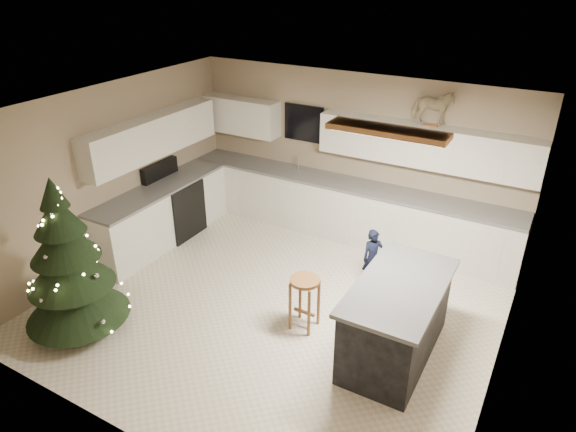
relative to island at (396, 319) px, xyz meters
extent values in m
plane|color=beige|center=(-1.68, 0.14, -0.48)|extent=(5.50, 5.50, 0.00)
cube|color=#9D836A|center=(-1.68, 2.64, 0.82)|extent=(5.50, 0.02, 2.60)
cube|color=#9D836A|center=(-1.68, -2.36, 0.82)|extent=(5.50, 0.02, 2.60)
cube|color=#9D836A|center=(-4.43, 0.14, 0.82)|extent=(0.02, 5.00, 2.60)
cube|color=#9D836A|center=(1.07, 0.14, 0.82)|extent=(0.02, 5.00, 2.60)
cube|color=silver|center=(-1.68, 0.14, 2.12)|extent=(5.50, 5.00, 0.02)
cube|color=brown|center=(-0.38, 0.24, 2.07)|extent=(1.25, 0.32, 0.06)
cube|color=white|center=(-0.38, 0.24, 2.04)|extent=(1.15, 0.24, 0.02)
cube|color=silver|center=(-1.68, 2.34, -0.03)|extent=(5.48, 0.60, 0.90)
cube|color=silver|center=(-4.13, 0.74, -0.03)|extent=(0.60, 2.60, 0.90)
cube|color=slate|center=(-1.68, 2.33, 0.44)|extent=(5.48, 0.62, 0.04)
cube|color=slate|center=(-4.12, 0.74, 0.44)|extent=(0.62, 2.60, 0.04)
cube|color=silver|center=(-3.73, 2.47, 1.22)|extent=(1.40, 0.35, 0.60)
cube|color=silver|center=(-0.53, 2.47, 1.22)|extent=(3.20, 0.35, 0.60)
cube|color=silver|center=(-4.25, 0.87, 1.22)|extent=(0.35, 2.60, 0.60)
cube|color=black|center=(-2.58, 2.61, 1.22)|extent=(0.70, 0.04, 0.60)
cube|color=#99999E|center=(-2.58, 2.34, 0.42)|extent=(0.55, 0.40, 0.06)
cylinder|color=#99999E|center=(-2.58, 2.44, 0.58)|extent=(0.03, 0.03, 0.24)
cube|color=black|center=(-4.11, 1.04, -0.03)|extent=(0.64, 0.75, 0.90)
cube|color=black|center=(-4.36, 1.04, 0.57)|extent=(0.10, 0.75, 0.30)
cube|color=black|center=(0.00, 0.00, -0.03)|extent=(0.80, 1.60, 0.90)
cube|color=#343434|center=(0.00, 0.00, 0.45)|extent=(0.90, 1.70, 0.05)
cylinder|color=brown|center=(-1.12, -0.08, 0.20)|extent=(0.37, 0.37, 0.04)
cylinder|color=brown|center=(-1.25, -0.21, -0.15)|extent=(0.04, 0.04, 0.66)
cylinder|color=brown|center=(-0.99, -0.21, -0.15)|extent=(0.04, 0.04, 0.66)
cylinder|color=brown|center=(-1.25, 0.05, -0.15)|extent=(0.04, 0.04, 0.66)
cylinder|color=brown|center=(-0.99, 0.05, -0.15)|extent=(0.04, 0.04, 0.66)
cube|color=brown|center=(-1.12, -0.08, -0.26)|extent=(0.28, 0.03, 0.03)
cylinder|color=#3F2816|center=(-3.53, -1.46, -0.35)|extent=(0.11, 0.11, 0.27)
cone|color=black|center=(-3.53, -1.46, 0.01)|extent=(1.22, 1.22, 0.63)
cone|color=black|center=(-3.53, -1.46, 0.42)|extent=(1.00, 1.00, 0.54)
cone|color=black|center=(-3.53, -1.46, 0.78)|extent=(0.79, 0.79, 0.49)
cone|color=black|center=(-3.53, -1.46, 1.09)|extent=(0.57, 0.57, 0.45)
cone|color=black|center=(-3.53, -1.46, 1.36)|extent=(0.32, 0.32, 0.36)
sphere|color=#FFD88C|center=(-2.89, -1.46, -0.26)|extent=(0.03, 0.03, 0.03)
sphere|color=#FFD88C|center=(-2.97, -1.20, -0.20)|extent=(0.03, 0.03, 0.03)
sphere|color=#FFD88C|center=(-3.13, -1.00, -0.15)|extent=(0.03, 0.03, 0.03)
sphere|color=#FFD88C|center=(-3.36, -0.90, -0.10)|extent=(0.03, 0.03, 0.03)
sphere|color=#FFD88C|center=(-3.60, -0.90, -0.05)|extent=(0.03, 0.03, 0.03)
sphere|color=#FFD88C|center=(-3.81, -0.99, 0.00)|extent=(0.03, 0.03, 0.03)
sphere|color=#FFD88C|center=(-3.97, -1.16, 0.05)|extent=(0.03, 0.03, 0.03)
sphere|color=#FFD88C|center=(-4.03, -1.37, 0.11)|extent=(0.03, 0.03, 0.03)
sphere|color=#FFD88C|center=(-4.01, -1.58, 0.16)|extent=(0.03, 0.03, 0.03)
sphere|color=#FFD88C|center=(-3.90, -1.75, 0.21)|extent=(0.03, 0.03, 0.03)
sphere|color=#FFD88C|center=(-3.74, -1.86, 0.26)|extent=(0.03, 0.03, 0.03)
sphere|color=#FFD88C|center=(-3.55, -1.89, 0.31)|extent=(0.03, 0.03, 0.03)
sphere|color=#FFD88C|center=(-3.37, -1.85, 0.36)|extent=(0.03, 0.03, 0.03)
sphere|color=#FFD88C|center=(-3.24, -1.74, 0.42)|extent=(0.03, 0.03, 0.03)
sphere|color=#FFD88C|center=(-3.17, -1.59, 0.47)|extent=(0.03, 0.03, 0.03)
sphere|color=#FFD88C|center=(-3.16, -1.43, 0.52)|extent=(0.03, 0.03, 0.03)
sphere|color=#FFD88C|center=(-3.22, -1.29, 0.57)|extent=(0.03, 0.03, 0.03)
sphere|color=#FFD88C|center=(-3.33, -1.19, 0.62)|extent=(0.03, 0.03, 0.03)
sphere|color=#FFD88C|center=(-3.46, -1.15, 0.67)|extent=(0.03, 0.03, 0.03)
sphere|color=#FFD88C|center=(-3.59, -1.17, 0.72)|extent=(0.03, 0.03, 0.03)
sphere|color=#FFD88C|center=(-3.69, -1.23, 0.78)|extent=(0.03, 0.03, 0.03)
sphere|color=#FFD88C|center=(-3.75, -1.33, 0.83)|extent=(0.03, 0.03, 0.03)
sphere|color=#FFD88C|center=(-3.77, -1.43, 0.88)|extent=(0.03, 0.03, 0.03)
sphere|color=#FFD88C|center=(-3.74, -1.53, 0.93)|extent=(0.03, 0.03, 0.03)
sphere|color=#FFD88C|center=(-3.68, -1.60, 0.98)|extent=(0.03, 0.03, 0.03)
sphere|color=#FFD88C|center=(-3.60, -1.63, 1.03)|extent=(0.03, 0.03, 0.03)
sphere|color=#FFD88C|center=(-3.52, -1.63, 1.09)|extent=(0.03, 0.03, 0.03)
sphere|color=#FFD88C|center=(-3.46, -1.59, 1.14)|extent=(0.03, 0.03, 0.03)
sphere|color=#FFD88C|center=(-3.43, -1.54, 1.19)|extent=(0.03, 0.03, 0.03)
sphere|color=#FFD88C|center=(-3.42, -1.49, 1.24)|extent=(0.03, 0.03, 0.03)
sphere|color=#FFD88C|center=(-3.43, -1.44, 1.29)|extent=(0.03, 0.03, 0.03)
sphere|color=#FFD88C|center=(-3.46, -1.41, 1.34)|extent=(0.03, 0.03, 0.03)
sphere|color=#FFD88C|center=(-3.50, -1.40, 1.40)|extent=(0.03, 0.03, 0.03)
sphere|color=silver|center=(-2.98, -1.46, -0.13)|extent=(0.06, 0.06, 0.06)
sphere|color=silver|center=(-3.82, -1.06, 0.03)|extent=(0.06, 0.06, 0.06)
sphere|color=silver|center=(-3.66, -1.86, 0.19)|extent=(0.06, 0.06, 0.06)
sphere|color=silver|center=(-3.17, -1.34, 0.35)|extent=(0.06, 0.06, 0.06)
sphere|color=silver|center=(-3.78, -1.27, 0.52)|extent=(0.06, 0.06, 0.06)
sphere|color=silver|center=(-3.53, -1.71, 0.68)|extent=(0.06, 0.06, 0.06)
sphere|color=silver|center=(-3.37, -1.34, 0.84)|extent=(0.06, 0.06, 0.06)
sphere|color=silver|center=(-3.67, -1.41, 1.00)|extent=(0.06, 0.06, 0.06)
sphere|color=silver|center=(-3.50, -1.54, 1.16)|extent=(0.06, 0.06, 0.06)
sphere|color=silver|center=(-3.51, -1.43, 1.32)|extent=(0.06, 0.06, 0.06)
imported|color=black|center=(-0.74, 1.19, -0.05)|extent=(0.36, 0.36, 0.85)
cube|color=brown|center=(-0.50, 2.43, 1.53)|extent=(0.23, 0.02, 0.02)
cube|color=brown|center=(-0.50, 2.51, 1.53)|extent=(0.23, 0.02, 0.02)
imported|color=beige|center=(-0.50, 2.47, 1.78)|extent=(0.61, 0.37, 0.49)
camera|label=1|loc=(1.22, -4.63, 3.63)|focal=32.00mm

